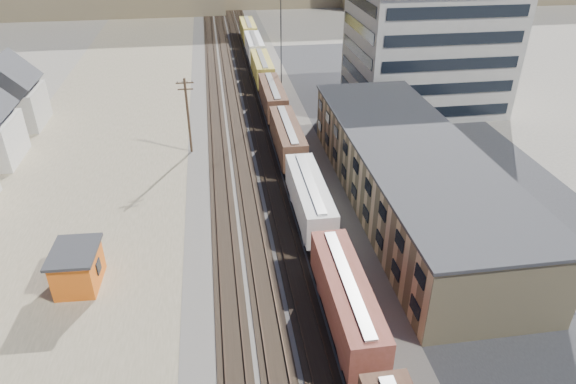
{
  "coord_description": "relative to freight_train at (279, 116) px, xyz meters",
  "views": [
    {
      "loc": [
        -5.03,
        -20.67,
        29.41
      ],
      "look_at": [
        1.76,
        24.45,
        3.0
      ],
      "focal_mm": 32.0,
      "sensor_mm": 36.0,
      "label": 1
    }
  ],
  "objects": [
    {
      "name": "warehouse",
      "position": [
        11.18,
        -21.08,
        0.86
      ],
      "size": [
        12.4,
        40.4,
        7.25
      ],
      "color": "tan",
      "rests_on": "ground"
    },
    {
      "name": "rail_tracks",
      "position": [
        -4.35,
        3.92,
        -2.68
      ],
      "size": [
        11.4,
        200.0,
        0.24
      ],
      "color": "black",
      "rests_on": "ground"
    },
    {
      "name": "parked_car_far",
      "position": [
        26.36,
        9.95,
        -2.03
      ],
      "size": [
        2.17,
        4.61,
        1.53
      ],
      "primitive_type": "imported",
      "rotation": [
        0.0,
        0.0,
        0.08
      ],
      "color": "silver",
      "rests_on": "ground"
    },
    {
      "name": "radio_mast",
      "position": [
        2.2,
        13.92,
        6.33
      ],
      "size": [
        1.2,
        0.16,
        18.0
      ],
      "color": "black",
      "rests_on": "ground"
    },
    {
      "name": "office_tower",
      "position": [
        24.15,
        8.87,
        6.47
      ],
      "size": [
        22.6,
        18.6,
        18.45
      ],
      "color": "#9E998E",
      "rests_on": "ground"
    },
    {
      "name": "dirt_yard",
      "position": [
        -23.8,
        -6.08,
        -2.78
      ],
      "size": [
        24.0,
        180.0,
        0.03
      ],
      "primitive_type": "cube",
      "color": "#6D634B",
      "rests_on": "ground"
    },
    {
      "name": "asphalt_lot",
      "position": [
        18.2,
        -11.08,
        -2.77
      ],
      "size": [
        26.0,
        120.0,
        0.04
      ],
      "primitive_type": "cube",
      "color": "#232326",
      "rests_on": "ground"
    },
    {
      "name": "ballast_bed",
      "position": [
        -3.8,
        3.92,
        -2.76
      ],
      "size": [
        18.0,
        200.0,
        0.06
      ],
      "primitive_type": "cube",
      "color": "#4C4742",
      "rests_on": "ground"
    },
    {
      "name": "parked_car_silver",
      "position": [
        18.62,
        -37.37,
        -2.02
      ],
      "size": [
        5.79,
        4.1,
        1.56
      ],
      "primitive_type": "imported",
      "rotation": [
        0.0,
        0.0,
        1.97
      ],
      "color": "#A5A8AD",
      "rests_on": "ground"
    },
    {
      "name": "freight_train",
      "position": [
        0.0,
        0.0,
        0.0
      ],
      "size": [
        3.0,
        119.74,
        4.46
      ],
      "color": "black",
      "rests_on": "ground"
    },
    {
      "name": "utility_pole_north",
      "position": [
        -12.3,
        -4.08,
        2.5
      ],
      "size": [
        2.2,
        0.32,
        10.0
      ],
      "color": "#382619",
      "rests_on": "ground"
    },
    {
      "name": "maintenance_shed",
      "position": [
        -21.49,
        -29.74,
        -0.93
      ],
      "size": [
        4.07,
        5.15,
        3.65
      ],
      "color": "#DD5D14",
      "rests_on": "ground"
    },
    {
      "name": "parked_car_blue",
      "position": [
        21.96,
        -6.5,
        -2.09
      ],
      "size": [
        5.19,
        5.34,
        1.42
      ],
      "primitive_type": "imported",
      "rotation": [
        0.0,
        0.0,
        0.75
      ],
      "color": "navy",
      "rests_on": "ground"
    }
  ]
}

